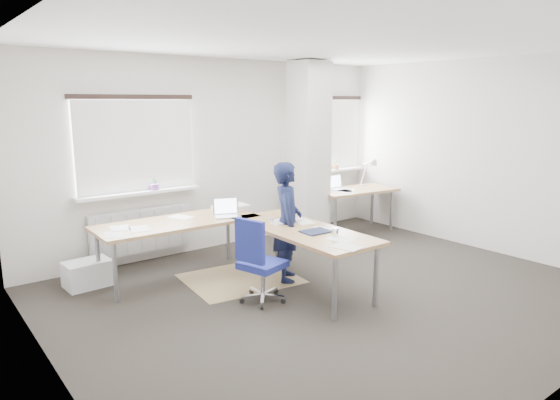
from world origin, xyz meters
TOP-DOWN VIEW (x-y plane):
  - ground at (0.00, 0.00)m, footprint 6.00×6.00m
  - room_shell at (0.18, 0.45)m, footprint 6.04×5.04m
  - floor_mat at (-0.60, 1.05)m, footprint 1.44×1.26m
  - white_crate at (-2.18, 1.96)m, footprint 0.54×0.39m
  - desk_main at (-0.64, 0.97)m, footprint 2.40×2.64m
  - desk_side at (2.22, 1.81)m, footprint 1.48×0.87m
  - task_chair at (-0.83, 0.29)m, footprint 0.54×0.53m
  - person at (-0.14, 0.68)m, footprint 0.60×0.64m

SIDE VIEW (x-z plane):
  - ground at x=0.00m, z-range 0.00..0.00m
  - floor_mat at x=-0.60m, z-range 0.00..0.01m
  - white_crate at x=-2.18m, z-range 0.00..0.31m
  - task_chair at x=-0.83m, z-range -0.21..0.76m
  - desk_side at x=2.22m, z-range 0.08..1.29m
  - desk_main at x=-0.64m, z-range 0.21..1.17m
  - person at x=-0.14m, z-range 0.00..1.47m
  - room_shell at x=0.18m, z-range 0.34..3.16m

